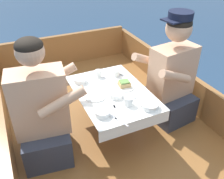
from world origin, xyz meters
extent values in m
plane|color=navy|center=(0.00, 0.00, 0.00)|extent=(60.00, 60.00, 0.00)
cube|color=brown|center=(0.00, 0.00, 0.17)|extent=(1.84, 3.16, 0.35)
cube|color=#936033|center=(-0.89, 0.00, 0.52)|extent=(0.06, 3.16, 0.36)
cube|color=#936033|center=(0.89, 0.00, 0.52)|extent=(0.06, 3.16, 0.36)
cube|color=#936033|center=(0.00, 1.55, 0.55)|extent=(1.72, 0.06, 0.41)
cylinder|color=#B2B2B7|center=(0.00, 0.00, 0.55)|extent=(0.07, 0.07, 0.41)
cube|color=brown|center=(0.00, 0.00, 0.77)|extent=(0.55, 0.80, 0.02)
cube|color=white|center=(0.00, 0.00, 0.78)|extent=(0.58, 0.83, 0.00)
cube|color=white|center=(0.00, -0.41, 0.73)|extent=(0.58, 0.00, 0.10)
cube|color=white|center=(0.00, 0.42, 0.73)|extent=(0.58, 0.00, 0.10)
cube|color=#333847|center=(-0.59, -0.02, 0.48)|extent=(0.42, 0.48, 0.26)
cube|color=tan|center=(-0.59, -0.02, 0.86)|extent=(0.43, 0.27, 0.51)
sphere|color=tan|center=(-0.59, -0.02, 1.26)|extent=(0.19, 0.19, 0.19)
ellipsoid|color=black|center=(-0.59, -0.02, 1.30)|extent=(0.18, 0.18, 0.11)
cylinder|color=tan|center=(-0.42, 0.14, 0.95)|extent=(0.34, 0.11, 0.21)
cylinder|color=tan|center=(-0.47, -0.22, 0.95)|extent=(0.34, 0.11, 0.21)
cube|color=#333847|center=(0.59, -0.01, 0.48)|extent=(0.41, 0.48, 0.26)
cube|color=tan|center=(0.59, -0.01, 0.84)|extent=(0.42, 0.27, 0.48)
sphere|color=tan|center=(0.59, -0.01, 1.24)|extent=(0.22, 0.22, 0.22)
ellipsoid|color=black|center=(0.59, -0.01, 1.29)|extent=(0.21, 0.21, 0.12)
cylinder|color=tan|center=(0.47, -0.21, 0.92)|extent=(0.34, 0.11, 0.21)
cylinder|color=tan|center=(0.42, 0.15, 0.92)|extent=(0.34, 0.11, 0.21)
cylinder|color=black|center=(0.59, -0.01, 1.35)|extent=(0.20, 0.20, 0.06)
cube|color=black|center=(0.50, -0.03, 1.32)|extent=(0.12, 0.17, 0.01)
cylinder|color=white|center=(0.13, 0.03, 0.78)|extent=(0.18, 0.18, 0.01)
cylinder|color=white|center=(-0.15, 0.00, 0.78)|extent=(0.19, 0.19, 0.01)
cube|color=tan|center=(0.13, 0.03, 0.81)|extent=(0.10, 0.09, 0.04)
cube|color=#669347|center=(0.13, 0.03, 0.83)|extent=(0.09, 0.08, 0.01)
cylinder|color=white|center=(0.17, -0.32, 0.80)|extent=(0.14, 0.14, 0.04)
cylinder|color=beige|center=(0.17, -0.32, 0.81)|extent=(0.11, 0.11, 0.02)
cylinder|color=white|center=(0.00, -0.08, 0.80)|extent=(0.11, 0.11, 0.04)
cylinder|color=beige|center=(0.00, -0.08, 0.81)|extent=(0.09, 0.09, 0.02)
cylinder|color=white|center=(-0.20, -0.26, 0.80)|extent=(0.11, 0.11, 0.04)
cylinder|color=beige|center=(-0.20, -0.26, 0.81)|extent=(0.09, 0.09, 0.02)
cylinder|color=white|center=(-0.19, 0.26, 0.80)|extent=(0.12, 0.12, 0.04)
cylinder|color=beige|center=(-0.19, 0.26, 0.81)|extent=(0.10, 0.10, 0.02)
cylinder|color=white|center=(0.15, 0.23, 0.81)|extent=(0.06, 0.06, 0.05)
torus|color=white|center=(0.19, 0.23, 0.81)|extent=(0.04, 0.01, 0.04)
cylinder|color=#3D2314|center=(0.15, 0.23, 0.82)|extent=(0.05, 0.05, 0.01)
cylinder|color=white|center=(0.04, -0.22, 0.81)|extent=(0.07, 0.07, 0.07)
torus|color=white|center=(0.08, -0.22, 0.82)|extent=(0.04, 0.01, 0.04)
cylinder|color=#3D2314|center=(0.04, -0.22, 0.83)|extent=(0.06, 0.06, 0.01)
cylinder|color=white|center=(-0.01, 0.29, 0.81)|extent=(0.06, 0.06, 0.07)
torus|color=white|center=(0.03, 0.29, 0.82)|extent=(0.04, 0.01, 0.04)
cylinder|color=#3D2314|center=(-0.01, 0.29, 0.83)|extent=(0.05, 0.05, 0.01)
cube|color=silver|center=(0.11, -0.16, 0.78)|extent=(0.16, 0.09, 0.00)
ellipsoid|color=silver|center=(0.05, -0.13, 0.78)|extent=(0.04, 0.02, 0.01)
cube|color=silver|center=(0.06, 0.18, 0.78)|extent=(0.07, 0.16, 0.00)
cube|color=silver|center=(-0.09, -0.27, 0.78)|extent=(0.04, 0.17, 0.00)
cube|color=silver|center=(-0.07, -0.20, 0.78)|extent=(0.03, 0.04, 0.00)
cube|color=silver|center=(-0.11, -0.37, 0.78)|extent=(0.07, 0.16, 0.00)
ellipsoid|color=silver|center=(-0.14, -0.30, 0.78)|extent=(0.04, 0.02, 0.01)
cube|color=silver|center=(0.24, 0.16, 0.78)|extent=(0.11, 0.14, 0.00)
cube|color=silver|center=(0.20, 0.22, 0.78)|extent=(0.04, 0.04, 0.00)
cube|color=silver|center=(-0.12, -0.32, 0.78)|extent=(0.07, 0.16, 0.00)
ellipsoid|color=silver|center=(-0.09, -0.25, 0.78)|extent=(0.04, 0.02, 0.01)
camera|label=1|loc=(-0.73, -1.59, 1.92)|focal=40.00mm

